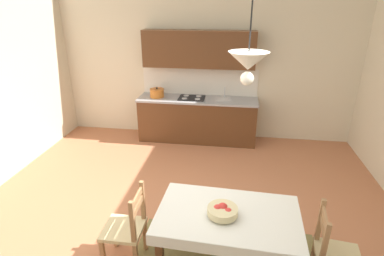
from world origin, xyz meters
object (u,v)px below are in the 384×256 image
(dining_chair_window_side, at_px, (334,255))
(dining_chair_tv_side, at_px, (127,228))
(dining_table, at_px, (228,224))
(pendant_lamp, at_px, (248,62))
(kitchen_cabinetry, at_px, (198,100))
(fruit_bowl, at_px, (222,211))

(dining_chair_window_side, relative_size, dining_chair_tv_side, 1.00)
(dining_table, height_order, dining_chair_tv_side, dining_chair_tv_side)
(dining_chair_tv_side, relative_size, pendant_lamp, 1.16)
(dining_table, height_order, pendant_lamp, pendant_lamp)
(dining_table, bearing_deg, kitchen_cabinetry, 102.44)
(dining_chair_tv_side, height_order, fruit_bowl, dining_chair_tv_side)
(dining_chair_window_side, bearing_deg, dining_table, 175.90)
(dining_table, distance_m, dining_chair_tv_side, 1.09)
(dining_table, height_order, dining_chair_window_side, dining_chair_window_side)
(kitchen_cabinetry, relative_size, dining_table, 1.64)
(pendant_lamp, bearing_deg, fruit_bowl, 166.41)
(kitchen_cabinetry, bearing_deg, fruit_bowl, -78.60)
(fruit_bowl, bearing_deg, pendant_lamp, -13.59)
(kitchen_cabinetry, bearing_deg, pendant_lamp, -76.41)
(dining_table, bearing_deg, dining_chair_window_side, -4.10)
(dining_chair_tv_side, bearing_deg, fruit_bowl, -1.80)
(dining_chair_tv_side, bearing_deg, pendant_lamp, -3.31)
(kitchen_cabinetry, height_order, pendant_lamp, pendant_lamp)
(pendant_lamp, bearing_deg, kitchen_cabinetry, 103.59)
(dining_chair_tv_side, xyz_separation_m, pendant_lamp, (1.16, -0.07, 1.82))
(dining_chair_window_side, distance_m, fruit_bowl, 1.15)
(dining_table, bearing_deg, fruit_bowl, -145.39)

